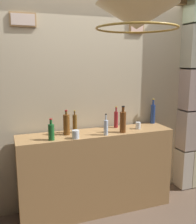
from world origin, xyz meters
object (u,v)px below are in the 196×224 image
liquor_bottle_scotch (106,127)px  pendant_lamp (137,18)px  liquor_bottle_tequila (51,132)px  glass_tumbler_highball (138,126)px  liquor_bottle_whiskey (123,122)px  liquor_bottle_sherry (75,124)px  liquor_bottle_vodka (66,124)px  liquor_bottle_vermouth (116,119)px  liquor_bottle_amaro (153,113)px  glass_tumbler_rocks (76,134)px

liquor_bottle_scotch → pendant_lamp: bearing=-96.3°
liquor_bottle_tequila → glass_tumbler_highball: (1.08, 0.09, -0.05)m
liquor_bottle_whiskey → pendant_lamp: size_ratio=0.51×
liquor_bottle_scotch → glass_tumbler_highball: bearing=13.5°
liquor_bottle_sherry → liquor_bottle_scotch: 0.37m
liquor_bottle_whiskey → liquor_bottle_scotch: size_ratio=1.28×
liquor_bottle_vodka → liquor_bottle_whiskey: bearing=-11.9°
liquor_bottle_sherry → pendant_lamp: bearing=-78.6°
liquor_bottle_vermouth → liquor_bottle_tequila: bearing=-163.9°
liquor_bottle_amaro → liquor_bottle_vodka: liquor_bottle_amaro is taller
liquor_bottle_scotch → liquor_bottle_tequila: liquor_bottle_scotch is taller
liquor_bottle_tequila → liquor_bottle_vodka: 0.25m
liquor_bottle_vermouth → liquor_bottle_amaro: 0.55m
liquor_bottle_tequila → glass_tumbler_highball: bearing=4.9°
liquor_bottle_whiskey → liquor_bottle_sherry: liquor_bottle_whiskey is taller
glass_tumbler_highball → liquor_bottle_amaro: bearing=30.7°
liquor_bottle_scotch → glass_tumbler_highball: size_ratio=2.91×
liquor_bottle_tequila → glass_tumbler_rocks: (0.25, -0.04, -0.05)m
liquor_bottle_whiskey → glass_tumbler_highball: 0.27m
liquor_bottle_sherry → glass_tumbler_rocks: size_ratio=2.90×
glass_tumbler_highball → glass_tumbler_rocks: bearing=-171.2°
liquor_bottle_sherry → liquor_bottle_vodka: size_ratio=0.94×
liquor_bottle_vodka → glass_tumbler_rocks: bearing=-72.5°
liquor_bottle_whiskey → liquor_bottle_tequila: liquor_bottle_whiskey is taller
liquor_bottle_whiskey → liquor_bottle_vodka: liquor_bottle_whiskey is taller
liquor_bottle_amaro → pendant_lamp: size_ratio=0.54×
liquor_bottle_vodka → liquor_bottle_sherry: bearing=22.0°
liquor_bottle_whiskey → pendant_lamp: bearing=-110.1°
liquor_bottle_vermouth → glass_tumbler_highball: 0.28m
liquor_bottle_whiskey → liquor_bottle_vermouth: (0.02, 0.23, -0.02)m
pendant_lamp → liquor_bottle_tequila: bearing=121.2°
liquor_bottle_scotch → liquor_bottle_vermouth: bearing=47.8°
liquor_bottle_vodka → pendant_lamp: 1.45m
liquor_bottle_sherry → pendant_lamp: size_ratio=0.43×
liquor_bottle_amaro → liquor_bottle_vodka: bearing=-173.5°
liquor_bottle_amaro → liquor_bottle_scotch: bearing=-159.0°
liquor_bottle_amaro → liquor_bottle_whiskey: bearing=-154.4°
liquor_bottle_vermouth → liquor_bottle_vodka: bearing=-171.2°
liquor_bottle_vodka → glass_tumbler_highball: size_ratio=3.38×
liquor_bottle_vermouth → liquor_bottle_tequila: liquor_bottle_vermouth is taller
liquor_bottle_whiskey → liquor_bottle_vermouth: liquor_bottle_whiskey is taller
glass_tumbler_rocks → liquor_bottle_vodka: bearing=107.5°
liquor_bottle_sherry → liquor_bottle_scotch: liquor_bottle_sherry is taller
glass_tumbler_highball → pendant_lamp: (-0.56, -0.94, 1.09)m
liquor_bottle_vodka → glass_tumbler_highball: bearing=-3.4°
liquor_bottle_whiskey → glass_tumbler_rocks: size_ratio=3.41×
liquor_bottle_vodka → liquor_bottle_tequila: bearing=-143.8°
glass_tumbler_rocks → glass_tumbler_highball: glass_tumbler_rocks is taller
liquor_bottle_vodka → liquor_bottle_scotch: bearing=-22.0°
liquor_bottle_vermouth → glass_tumbler_rocks: liquor_bottle_vermouth is taller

